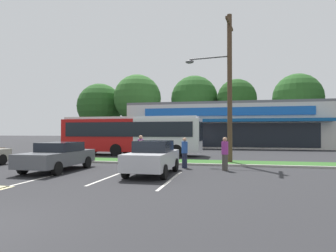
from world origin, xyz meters
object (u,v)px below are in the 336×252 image
at_px(city_bus, 131,134).
at_px(car_0, 174,144).
at_px(pedestrian_mid, 225,154).
at_px(car_2, 58,156).
at_px(car_3, 153,157).
at_px(utility_pole, 227,84).
at_px(pedestrian_near_bench, 185,153).
at_px(pedestrian_by_pole, 141,150).

height_order(city_bus, car_0, city_bus).
distance_m(city_bus, pedestrian_mid, 11.57).
xyz_separation_m(car_2, car_3, (5.08, -0.20, 0.05)).
bearing_deg(pedestrian_mid, car_3, -28.78).
relative_size(car_0, pedestrian_mid, 2.72).
relative_size(utility_pole, city_bus, 0.79).
bearing_deg(pedestrian_near_bench, car_3, 167.49).
distance_m(pedestrian_near_bench, pedestrian_by_pole, 2.73).
distance_m(city_bus, car_0, 6.71).
distance_m(pedestrian_near_bench, pedestrian_mid, 2.29).
xyz_separation_m(utility_pole, car_2, (-8.45, -5.20, -4.27)).
bearing_deg(car_0, city_bus, 67.96).
bearing_deg(car_2, pedestrian_mid, 102.82).
relative_size(car_2, pedestrian_by_pole, 2.56).
relative_size(utility_pole, pedestrian_near_bench, 5.58).
distance_m(car_0, car_2, 16.62).
relative_size(car_3, pedestrian_by_pole, 2.34).
distance_m(car_0, car_3, 16.71).
distance_m(car_2, pedestrian_by_pole, 4.60).
distance_m(utility_pole, city_bus, 10.05).
bearing_deg(pedestrian_by_pole, pedestrian_near_bench, -74.10).
distance_m(utility_pole, car_2, 10.80).
relative_size(utility_pole, car_0, 2.00).
bearing_deg(utility_pole, pedestrian_mid, -91.57).
bearing_deg(pedestrian_near_bench, utility_pole, -31.77).
bearing_deg(car_3, utility_pole, 148.00).
height_order(utility_pole, car_2, utility_pole).
bearing_deg(car_3, pedestrian_mid, 122.62).
bearing_deg(utility_pole, city_bus, 148.12).
height_order(car_0, pedestrian_near_bench, pedestrian_near_bench).
bearing_deg(car_3, car_0, -172.38).
height_order(pedestrian_by_pole, pedestrian_mid, pedestrian_by_pole).
xyz_separation_m(pedestrian_by_pole, pedestrian_mid, (4.89, -1.12, -0.04)).
bearing_deg(pedestrian_mid, city_bus, -107.57).
relative_size(city_bus, car_2, 2.60).
bearing_deg(pedestrian_near_bench, city_bus, 45.97).
relative_size(pedestrian_by_pole, pedestrian_mid, 1.04).
distance_m(car_0, pedestrian_by_pole, 13.36).
bearing_deg(city_bus, pedestrian_mid, -45.45).
xyz_separation_m(pedestrian_near_bench, pedestrian_by_pole, (-2.69, 0.49, 0.06)).
bearing_deg(car_0, utility_pole, 116.57).
height_order(city_bus, car_2, city_bus).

